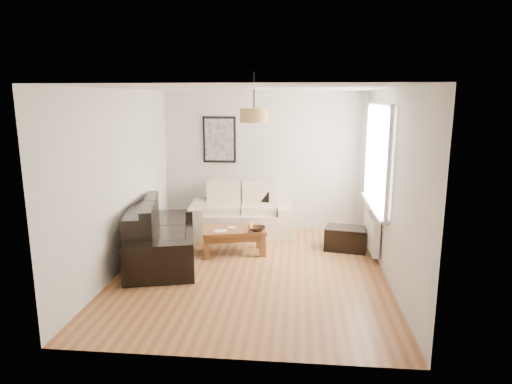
# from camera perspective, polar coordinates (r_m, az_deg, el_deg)

# --- Properties ---
(floor) EXTENTS (4.50, 4.50, 0.00)m
(floor) POSITION_cam_1_polar(r_m,az_deg,el_deg) (6.60, -0.51, -10.05)
(floor) COLOR brown
(floor) RESTS_ON ground
(ceiling) EXTENTS (3.80, 4.50, 0.00)m
(ceiling) POSITION_cam_1_polar(r_m,az_deg,el_deg) (6.11, -0.56, 13.16)
(ceiling) COLOR white
(ceiling) RESTS_ON floor
(wall_back) EXTENTS (3.80, 0.04, 2.60)m
(wall_back) POSITION_cam_1_polar(r_m,az_deg,el_deg) (8.44, 1.08, 3.99)
(wall_back) COLOR silver
(wall_back) RESTS_ON floor
(wall_front) EXTENTS (3.80, 0.04, 2.60)m
(wall_front) POSITION_cam_1_polar(r_m,az_deg,el_deg) (4.06, -3.89, -4.89)
(wall_front) COLOR silver
(wall_front) RESTS_ON floor
(wall_left) EXTENTS (0.04, 4.50, 2.60)m
(wall_left) POSITION_cam_1_polar(r_m,az_deg,el_deg) (6.69, -16.93, 1.35)
(wall_left) COLOR silver
(wall_left) RESTS_ON floor
(wall_right) EXTENTS (0.04, 4.50, 2.60)m
(wall_right) POSITION_cam_1_polar(r_m,az_deg,el_deg) (6.32, 16.87, 0.75)
(wall_right) COLOR silver
(wall_right) RESTS_ON floor
(window_bay) EXTENTS (0.14, 1.90, 1.60)m
(window_bay) POSITION_cam_1_polar(r_m,az_deg,el_deg) (7.04, 15.46, 4.42)
(window_bay) COLOR white
(window_bay) RESTS_ON wall_right
(radiator) EXTENTS (0.10, 0.90, 0.52)m
(radiator) POSITION_cam_1_polar(r_m,az_deg,el_deg) (7.29, 14.61, -5.12)
(radiator) COLOR white
(radiator) RESTS_ON wall_right
(poster) EXTENTS (0.62, 0.04, 0.87)m
(poster) POSITION_cam_1_polar(r_m,az_deg,el_deg) (8.47, -4.71, 6.70)
(poster) COLOR black
(poster) RESTS_ON wall_back
(pendant_shade) EXTENTS (0.40, 0.40, 0.20)m
(pendant_shade) POSITION_cam_1_polar(r_m,az_deg,el_deg) (6.42, -0.26, 9.80)
(pendant_shade) COLOR tan
(pendant_shade) RESTS_ON ceiling
(loveseat_cream) EXTENTS (1.93, 1.19, 0.91)m
(loveseat_cream) POSITION_cam_1_polar(r_m,az_deg,el_deg) (8.18, -1.90, -2.30)
(loveseat_cream) COLOR #BBAB97
(loveseat_cream) RESTS_ON floor
(sofa_leather) EXTENTS (1.41, 2.15, 0.86)m
(sofa_leather) POSITION_cam_1_polar(r_m,az_deg,el_deg) (7.01, -12.01, -5.26)
(sofa_leather) COLOR black
(sofa_leather) RESTS_ON floor
(coffee_table) EXTENTS (1.10, 0.76, 0.41)m
(coffee_table) POSITION_cam_1_polar(r_m,az_deg,el_deg) (7.25, -2.86, -6.28)
(coffee_table) COLOR brown
(coffee_table) RESTS_ON floor
(ottoman) EXTENTS (0.74, 0.55, 0.38)m
(ottoman) POSITION_cam_1_polar(r_m,az_deg,el_deg) (7.55, 11.43, -5.87)
(ottoman) COLOR black
(ottoman) RESTS_ON floor
(cushion_left) EXTENTS (0.39, 0.15, 0.38)m
(cushion_left) POSITION_cam_1_polar(r_m,az_deg,el_deg) (8.37, -3.61, 0.11)
(cushion_left) COLOR black
(cushion_left) RESTS_ON loveseat_cream
(cushion_right) EXTENTS (0.40, 0.20, 0.38)m
(cushion_right) POSITION_cam_1_polar(r_m,az_deg,el_deg) (8.29, 0.54, 0.03)
(cushion_right) COLOR black
(cushion_right) RESTS_ON loveseat_cream
(fruit_bowl) EXTENTS (0.29, 0.29, 0.07)m
(fruit_bowl) POSITION_cam_1_polar(r_m,az_deg,el_deg) (7.06, 0.15, -4.74)
(fruit_bowl) COLOR black
(fruit_bowl) RESTS_ON coffee_table
(orange_a) EXTENTS (0.08, 0.08, 0.06)m
(orange_a) POSITION_cam_1_polar(r_m,az_deg,el_deg) (7.15, -0.65, -4.46)
(orange_a) COLOR orange
(orange_a) RESTS_ON fruit_bowl
(orange_b) EXTENTS (0.08, 0.08, 0.06)m
(orange_b) POSITION_cam_1_polar(r_m,az_deg,el_deg) (7.19, 0.21, -4.36)
(orange_b) COLOR orange
(orange_b) RESTS_ON fruit_bowl
(orange_c) EXTENTS (0.10, 0.10, 0.08)m
(orange_c) POSITION_cam_1_polar(r_m,az_deg,el_deg) (7.23, -0.75, -4.27)
(orange_c) COLOR orange
(orange_c) RESTS_ON fruit_bowl
(papers) EXTENTS (0.23, 0.19, 0.01)m
(papers) POSITION_cam_1_polar(r_m,az_deg,el_deg) (7.09, -4.54, -4.96)
(papers) COLOR silver
(papers) RESTS_ON coffee_table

